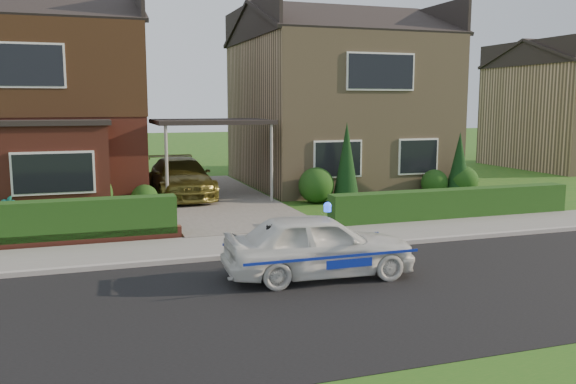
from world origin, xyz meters
name	(u,v)px	position (x,y,z in m)	size (l,w,h in m)	color
ground	(341,296)	(0.00, 0.00, 0.00)	(120.00, 120.00, 0.00)	#205516
road	(341,296)	(0.00, 0.00, 0.00)	(60.00, 6.00, 0.02)	black
kerb	(286,252)	(0.00, 3.05, 0.06)	(60.00, 0.16, 0.12)	#9E9993
sidewalk	(272,243)	(0.00, 4.10, 0.05)	(60.00, 2.00, 0.10)	slate
driveway	(212,199)	(0.00, 11.00, 0.06)	(3.80, 12.00, 0.12)	#666059
house_left	(30,89)	(-5.78, 13.90, 3.81)	(7.50, 9.53, 7.25)	brown
house_right	(335,95)	(5.80, 13.99, 3.66)	(7.50, 8.06, 7.25)	#8F7857
carport_link	(211,123)	(0.00, 10.95, 2.66)	(3.80, 3.00, 2.77)	black
dwarf_wall	(9,244)	(-5.80, 5.30, 0.18)	(7.70, 0.25, 0.36)	brown
hedge_left	(11,250)	(-5.80, 5.45, 0.00)	(7.50, 0.55, 0.90)	#113410
hedge_right	(452,220)	(5.80, 5.35, 0.00)	(7.50, 0.55, 0.80)	#113410
shrub_left_mid	(90,194)	(-4.00, 9.30, 0.66)	(1.32, 1.32, 1.32)	#113410
shrub_left_near	(145,198)	(-2.40, 9.60, 0.42)	(0.84, 0.84, 0.84)	#113410
shrub_right_near	(316,185)	(3.20, 9.40, 0.60)	(1.20, 1.20, 1.20)	#113410
shrub_right_mid	(434,183)	(7.80, 9.50, 0.48)	(0.96, 0.96, 0.96)	#113410
shrub_right_far	(463,181)	(8.80, 9.20, 0.54)	(1.08, 1.08, 1.08)	#113410
conifer_a	(346,164)	(4.20, 9.20, 1.30)	(0.90, 0.90, 2.60)	black
conifer_b	(459,166)	(8.60, 9.20, 1.10)	(0.90, 0.90, 2.20)	black
neighbour_right	(572,117)	(20.00, 16.00, 2.60)	(6.50, 7.00, 5.20)	#8F7857
police_car	(319,246)	(0.05, 1.20, 0.62)	(3.36, 3.73, 1.41)	silver
driveway_car	(181,178)	(-1.00, 11.42, 0.78)	(1.86, 4.57, 1.33)	brown
potted_plant_a	(9,212)	(-6.12, 8.39, 0.41)	(0.43, 0.29, 0.81)	gray
potted_plant_b	(45,207)	(-5.24, 9.00, 0.38)	(0.34, 0.42, 0.76)	gray
potted_plant_c	(151,217)	(-2.50, 6.77, 0.33)	(0.37, 0.37, 0.66)	gray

